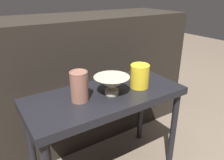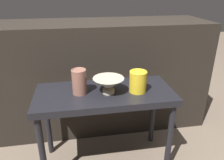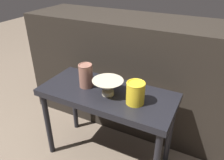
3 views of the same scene
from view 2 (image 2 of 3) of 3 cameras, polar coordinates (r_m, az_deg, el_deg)
name	(u,v)px [view 2 (image 2 of 3)]	position (r m, az deg, el deg)	size (l,w,h in m)	color
ground_plane	(106,160)	(1.62, -1.66, -20.11)	(8.00, 8.00, 0.00)	#6B5B4C
table	(105,101)	(1.34, -1.89, -5.50)	(0.83, 0.37, 0.53)	black
couch_backdrop	(96,75)	(1.81, -4.14, 1.30)	(1.76, 0.50, 0.86)	black
bowl	(108,84)	(1.26, -0.93, -1.04)	(0.18, 0.18, 0.10)	#B2A88E
vase_textured_left	(79,81)	(1.27, -8.53, -0.35)	(0.09, 0.09, 0.15)	brown
vase_colorful_right	(138,81)	(1.29, 6.81, -0.29)	(0.10, 0.10, 0.13)	gold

